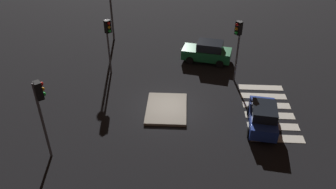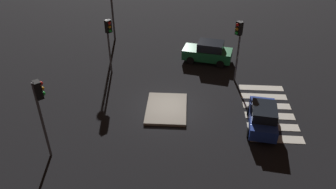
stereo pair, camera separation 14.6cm
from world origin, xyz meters
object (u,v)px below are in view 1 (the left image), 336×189
object	(u,v)px
car_green	(207,52)
traffic_light_west	(41,102)
traffic_island	(166,109)
traffic_light_north	(108,34)
car_blue	(263,116)
traffic_light_east	(238,37)

from	to	relation	value
car_green	traffic_light_west	xyz separation A→B (m)	(-11.96, 9.00, 2.74)
traffic_island	car_green	bearing A→B (deg)	-22.19
traffic_island	traffic_light_north	xyz separation A→B (m)	(4.74, 4.65, 3.25)
car_green	car_blue	bearing A→B (deg)	121.02
traffic_island	traffic_light_west	bearing A→B (deg)	127.96
traffic_island	traffic_light_east	xyz separation A→B (m)	(4.10, -4.82, 3.52)
traffic_island	traffic_light_east	world-z (taller)	traffic_light_east
traffic_light_east	car_green	bearing A→B (deg)	-97.56
traffic_light_north	traffic_light_west	world-z (taller)	traffic_light_west
car_blue	traffic_light_north	bearing A→B (deg)	67.53
car_blue	traffic_light_west	distance (m)	12.84
traffic_light_north	traffic_light_west	bearing A→B (deg)	-55.55
car_blue	traffic_light_east	xyz separation A→B (m)	(5.52, 1.22, 2.81)
traffic_island	car_green	xyz separation A→B (m)	(7.24, -2.95, 0.78)
car_blue	traffic_light_west	size ratio (longest dim) A/B	0.81
traffic_light_north	traffic_light_east	size ratio (longest dim) A/B	0.92
traffic_light_north	traffic_light_east	bearing A→B (deg)	39.00
car_green	traffic_light_north	bearing A→B (deg)	29.58
car_green	traffic_light_west	distance (m)	15.21
car_green	traffic_light_east	distance (m)	4.56
traffic_island	traffic_light_north	world-z (taller)	traffic_light_north
traffic_light_west	traffic_light_east	size ratio (longest dim) A/B	1.00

